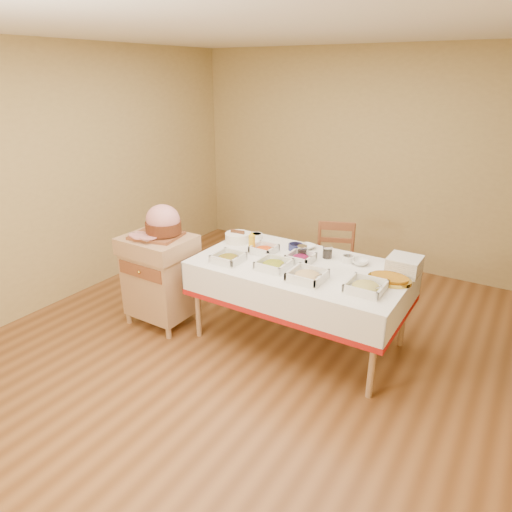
{
  "coord_description": "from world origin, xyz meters",
  "views": [
    {
      "loc": [
        1.89,
        -2.97,
        2.29
      ],
      "look_at": [
        -0.09,
        0.2,
        0.79
      ],
      "focal_mm": 32.0,
      "sensor_mm": 36.0,
      "label": 1
    }
  ],
  "objects_px": {
    "butcher_cart": "(160,275)",
    "bread_basket": "(238,237)",
    "brass_platter": "(390,279)",
    "preserve_jar_left": "(302,252)",
    "mustard_bottle": "(252,242)",
    "dining_chair": "(334,266)",
    "plate_stack": "(404,265)",
    "ham_on_board": "(162,223)",
    "preserve_jar_right": "(327,252)",
    "dining_table": "(300,281)"
  },
  "relations": [
    {
      "from": "ham_on_board",
      "to": "preserve_jar_left",
      "type": "height_order",
      "value": "ham_on_board"
    },
    {
      "from": "dining_table",
      "to": "mustard_bottle",
      "type": "bearing_deg",
      "value": 175.69
    },
    {
      "from": "dining_chair",
      "to": "mustard_bottle",
      "type": "relative_size",
      "value": 4.6
    },
    {
      "from": "ham_on_board",
      "to": "bread_basket",
      "type": "height_order",
      "value": "ham_on_board"
    },
    {
      "from": "dining_chair",
      "to": "mustard_bottle",
      "type": "xyz_separation_m",
      "value": [
        -0.52,
        -0.74,
        0.39
      ]
    },
    {
      "from": "preserve_jar_right",
      "to": "ham_on_board",
      "type": "bearing_deg",
      "value": -155.87
    },
    {
      "from": "preserve_jar_left",
      "to": "brass_platter",
      "type": "relative_size",
      "value": 0.32
    },
    {
      "from": "butcher_cart",
      "to": "brass_platter",
      "type": "bearing_deg",
      "value": 12.52
    },
    {
      "from": "preserve_jar_left",
      "to": "bread_basket",
      "type": "bearing_deg",
      "value": 177.19
    },
    {
      "from": "preserve_jar_right",
      "to": "bread_basket",
      "type": "relative_size",
      "value": 0.47
    },
    {
      "from": "dining_table",
      "to": "butcher_cart",
      "type": "distance_m",
      "value": 1.35
    },
    {
      "from": "mustard_bottle",
      "to": "preserve_jar_left",
      "type": "bearing_deg",
      "value": 12.83
    },
    {
      "from": "ham_on_board",
      "to": "preserve_jar_right",
      "type": "bearing_deg",
      "value": 24.13
    },
    {
      "from": "dining_table",
      "to": "ham_on_board",
      "type": "height_order",
      "value": "ham_on_board"
    },
    {
      "from": "dining_table",
      "to": "plate_stack",
      "type": "bearing_deg",
      "value": 19.55
    },
    {
      "from": "dining_table",
      "to": "dining_chair",
      "type": "bearing_deg",
      "value": 90.11
    },
    {
      "from": "plate_stack",
      "to": "preserve_jar_right",
      "type": "bearing_deg",
      "value": -177.9
    },
    {
      "from": "ham_on_board",
      "to": "preserve_jar_left",
      "type": "relative_size",
      "value": 4.14
    },
    {
      "from": "dining_table",
      "to": "brass_platter",
      "type": "xyz_separation_m",
      "value": [
        0.75,
        0.06,
        0.18
      ]
    },
    {
      "from": "dining_chair",
      "to": "ham_on_board",
      "type": "relative_size",
      "value": 1.93
    },
    {
      "from": "preserve_jar_right",
      "to": "plate_stack",
      "type": "bearing_deg",
      "value": 2.1
    },
    {
      "from": "butcher_cart",
      "to": "plate_stack",
      "type": "relative_size",
      "value": 3.47
    },
    {
      "from": "dining_table",
      "to": "preserve_jar_left",
      "type": "height_order",
      "value": "preserve_jar_left"
    },
    {
      "from": "butcher_cart",
      "to": "plate_stack",
      "type": "bearing_deg",
      "value": 17.95
    },
    {
      "from": "dining_table",
      "to": "preserve_jar_right",
      "type": "xyz_separation_m",
      "value": [
        0.13,
        0.26,
        0.21
      ]
    },
    {
      "from": "ham_on_board",
      "to": "dining_chair",
      "type": "bearing_deg",
      "value": 42.44
    },
    {
      "from": "bread_basket",
      "to": "mustard_bottle",
      "type": "bearing_deg",
      "value": -28.92
    },
    {
      "from": "bread_basket",
      "to": "plate_stack",
      "type": "height_order",
      "value": "plate_stack"
    },
    {
      "from": "bread_basket",
      "to": "plate_stack",
      "type": "xyz_separation_m",
      "value": [
        1.58,
        0.1,
        0.02
      ]
    },
    {
      "from": "brass_platter",
      "to": "preserve_jar_left",
      "type": "bearing_deg",
      "value": 174.02
    },
    {
      "from": "preserve_jar_right",
      "to": "bread_basket",
      "type": "distance_m",
      "value": 0.91
    },
    {
      "from": "butcher_cart",
      "to": "bread_basket",
      "type": "relative_size",
      "value": 3.65
    },
    {
      "from": "butcher_cart",
      "to": "dining_chair",
      "type": "relative_size",
      "value": 0.99
    },
    {
      "from": "ham_on_board",
      "to": "dining_table",
      "type": "bearing_deg",
      "value": 16.01
    },
    {
      "from": "butcher_cart",
      "to": "preserve_jar_right",
      "type": "height_order",
      "value": "butcher_cart"
    },
    {
      "from": "mustard_bottle",
      "to": "dining_chair",
      "type": "bearing_deg",
      "value": 54.76
    },
    {
      "from": "ham_on_board",
      "to": "preserve_jar_left",
      "type": "bearing_deg",
      "value": 22.99
    },
    {
      "from": "mustard_bottle",
      "to": "bread_basket",
      "type": "xyz_separation_m",
      "value": [
        -0.25,
        0.14,
        -0.04
      ]
    },
    {
      "from": "brass_platter",
      "to": "plate_stack",
      "type": "bearing_deg",
      "value": 77.91
    },
    {
      "from": "ham_on_board",
      "to": "plate_stack",
      "type": "height_order",
      "value": "ham_on_board"
    },
    {
      "from": "preserve_jar_left",
      "to": "butcher_cart",
      "type": "bearing_deg",
      "value": -156.35
    },
    {
      "from": "ham_on_board",
      "to": "mustard_bottle",
      "type": "bearing_deg",
      "value": 28.84
    },
    {
      "from": "butcher_cart",
      "to": "mustard_bottle",
      "type": "relative_size",
      "value": 4.57
    },
    {
      "from": "dining_chair",
      "to": "preserve_jar_right",
      "type": "height_order",
      "value": "dining_chair"
    },
    {
      "from": "bread_basket",
      "to": "plate_stack",
      "type": "relative_size",
      "value": 0.95
    },
    {
      "from": "dining_table",
      "to": "brass_platter",
      "type": "bearing_deg",
      "value": 4.56
    },
    {
      "from": "dining_chair",
      "to": "mustard_bottle",
      "type": "distance_m",
      "value": 0.99
    },
    {
      "from": "preserve_jar_left",
      "to": "preserve_jar_right",
      "type": "height_order",
      "value": "preserve_jar_right"
    },
    {
      "from": "ham_on_board",
      "to": "plate_stack",
      "type": "relative_size",
      "value": 1.8
    },
    {
      "from": "bread_basket",
      "to": "butcher_cart",
      "type": "bearing_deg",
      "value": -131.75
    }
  ]
}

